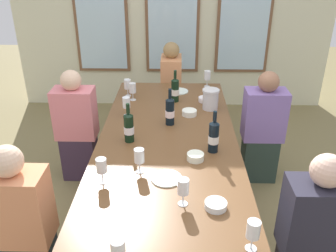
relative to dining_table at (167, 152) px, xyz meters
The scene contains 28 objects.
ground_plane 0.68m from the dining_table, ahead, with size 12.00×12.00×0.00m, color olive.
back_wall_with_windows 2.68m from the dining_table, 90.00° to the left, with size 4.29×0.10×2.90m.
dining_table is the anchor object (origin of this frame).
white_plate_1 1.14m from the dining_table, 85.67° to the left, with size 0.20×0.20×0.01m, color white.
white_plate_2 0.44m from the dining_table, 89.04° to the right, with size 0.20×0.20×0.01m, color white.
metal_pitcher 0.81m from the dining_table, 61.61° to the left, with size 0.16×0.16×0.19m.
wine_bottle_0 0.90m from the dining_table, 86.63° to the left, with size 0.08×0.08×0.31m.
wine_bottle_1 0.35m from the dining_table, 167.87° to the left, with size 0.08×0.08×0.31m.
wine_bottle_2 0.39m from the dining_table, 12.75° to the right, with size 0.08×0.08×0.32m.
wine_bottle_3 0.41m from the dining_table, 88.05° to the left, with size 0.08×0.08×0.32m.
tasting_bowl_0 0.30m from the dining_table, 44.25° to the right, with size 0.12×0.12×0.05m, color white.
tasting_bowl_1 0.95m from the dining_table, 68.64° to the left, with size 0.13×0.13×0.04m, color white.
tasting_bowl_2 0.79m from the dining_table, 67.39° to the right, with size 0.13×0.13×0.04m, color white.
tasting_bowl_3 0.59m from the dining_table, 71.73° to the left, with size 0.13×0.13×0.05m, color white.
wine_glass_0 0.44m from the dining_table, 115.70° to the right, with size 0.07×0.07×0.17m.
wine_glass_1 0.72m from the dining_table, 80.89° to the right, with size 0.07×0.07×0.17m.
wine_glass_2 0.66m from the dining_table, 129.47° to the right, with size 0.07×0.07×0.17m.
wine_glass_3 1.10m from the dining_table, 112.93° to the left, with size 0.07×0.07×0.17m.
wine_glass_4 1.14m from the dining_table, 66.59° to the right, with size 0.07×0.07×0.17m.
wine_glass_5 1.37m from the dining_table, 73.16° to the left, with size 0.07×0.07×0.17m.
wine_glass_6 1.21m from the dining_table, 99.27° to the right, with size 0.07×0.07×0.17m.
wine_glass_7 0.98m from the dining_table, 111.98° to the left, with size 0.07×0.07×0.17m.
wine_glass_8 0.68m from the dining_table, 125.03° to the left, with size 0.07×0.07×0.17m.
seated_person_0 1.13m from the dining_table, 142.26° to the right, with size 0.38×0.24×1.11m.
seated_person_1 1.16m from the dining_table, 39.72° to the right, with size 0.38×0.24×1.11m.
seated_person_2 1.13m from the dining_table, 142.60° to the left, with size 0.38×0.24×1.11m.
seated_person_3 1.13m from the dining_table, 37.75° to the left, with size 0.38×0.24×1.11m.
seated_person_4 1.75m from the dining_table, 90.00° to the left, with size 0.24×0.38×1.11m.
Camera 1 is at (0.07, -2.40, 2.11)m, focal length 38.74 mm.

